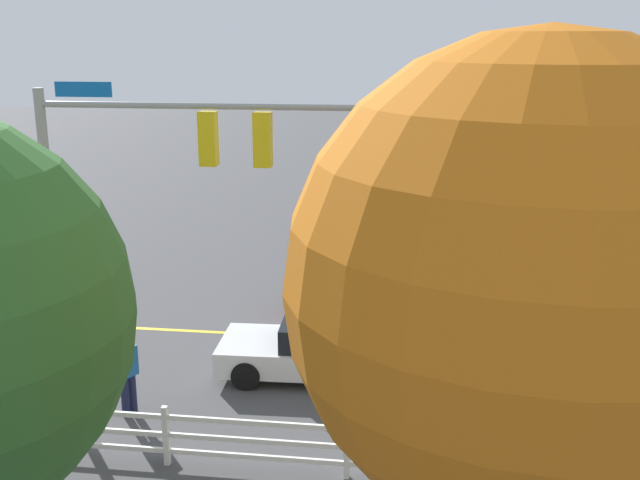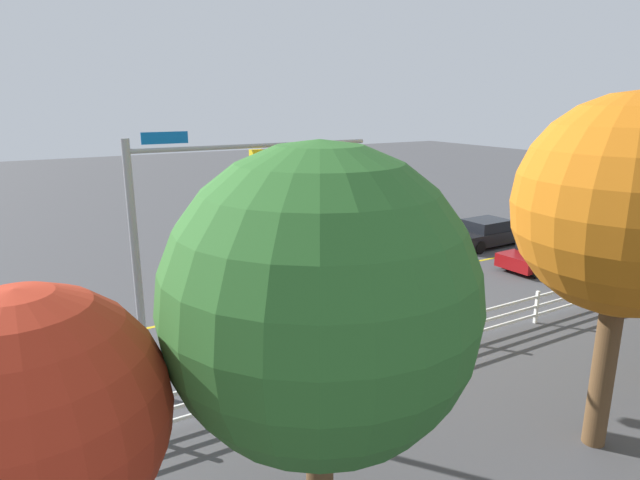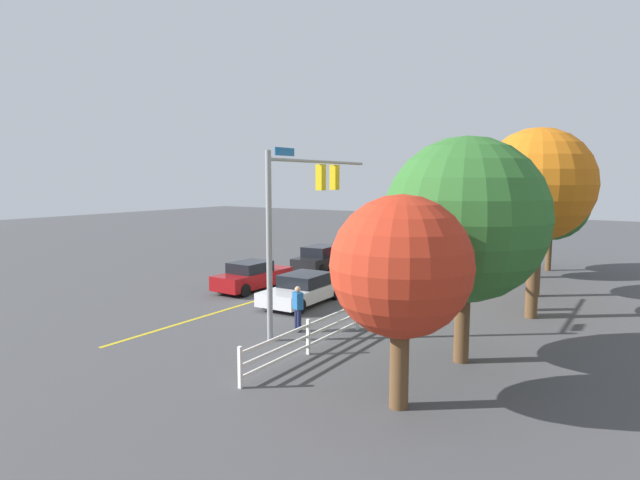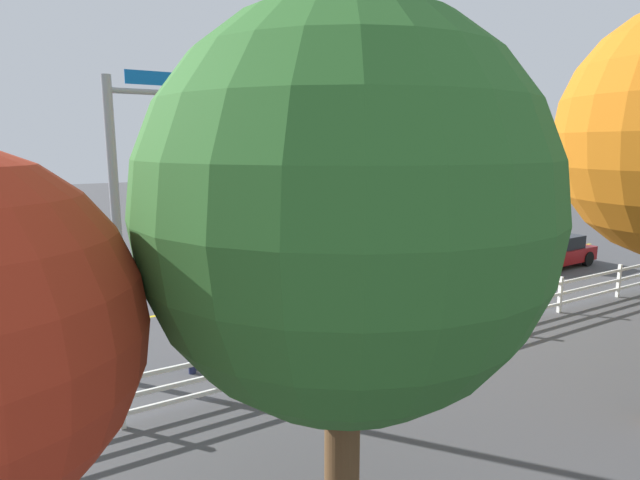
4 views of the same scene
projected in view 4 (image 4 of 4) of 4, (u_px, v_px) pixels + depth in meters
name	position (u px, v px, depth m)	size (l,w,h in m)	color
ground_plane	(289.00, 294.00, 18.26)	(120.00, 120.00, 0.00)	#444447
lane_center_stripe	(380.00, 279.00, 20.30)	(28.00, 0.16, 0.01)	gold
signal_assembly	(203.00, 167.00, 11.59)	(6.64, 0.38, 6.66)	gray
car_0	(493.00, 235.00, 26.02)	(4.69, 2.04, 1.41)	black
car_1	(402.00, 246.00, 23.06)	(4.86, 2.05, 1.52)	black
car_2	(553.00, 251.00, 22.29)	(4.12, 2.01, 1.35)	maroon
car_3	(265.00, 266.00, 19.50)	(4.50, 1.87, 1.45)	maroon
car_4	(287.00, 296.00, 15.74)	(4.57, 2.11, 1.34)	silver
pedestrian	(191.00, 333.00, 11.86)	(0.42, 0.47, 1.69)	#191E3F
white_rail_fence	(488.00, 311.00, 14.47)	(26.10, 0.10, 1.15)	white
tree_1	(344.00, 213.00, 6.20)	(4.93, 4.93, 6.85)	brown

